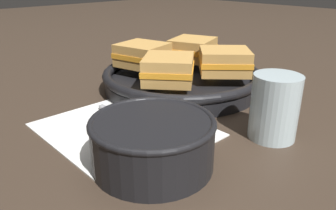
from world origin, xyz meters
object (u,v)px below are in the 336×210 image
(spoon, at_px, (138,124))
(sandwich_far_left, at_px, (169,69))
(sandwich_near_right, at_px, (143,55))
(sandwich_far_right, at_px, (225,61))
(sandwich_near_left, at_px, (193,49))
(drinking_glass, at_px, (275,107))
(soup_bowl, at_px, (153,139))
(skillet, at_px, (182,78))

(spoon, xyz_separation_m, sandwich_far_left, (-0.04, 0.11, 0.06))
(sandwich_near_right, bearing_deg, sandwich_far_right, 27.77)
(sandwich_near_left, height_order, drinking_glass, drinking_glass)
(sandwich_near_left, height_order, sandwich_far_left, same)
(soup_bowl, xyz_separation_m, skillet, (-0.18, 0.24, -0.01))
(soup_bowl, relative_size, drinking_glass, 1.62)
(spoon, xyz_separation_m, drinking_glass, (0.16, 0.12, 0.04))
(spoon, distance_m, sandwich_far_left, 0.13)
(sandwich_near_right, bearing_deg, sandwich_far_left, -17.23)
(sandwich_far_right, bearing_deg, spoon, -87.99)
(sandwich_far_left, bearing_deg, sandwich_near_right, 162.77)
(sandwich_near_left, height_order, sandwich_far_right, same)
(soup_bowl, xyz_separation_m, sandwich_near_right, (-0.25, 0.20, 0.03))
(spoon, xyz_separation_m, sandwich_near_right, (-0.16, 0.14, 0.06))
(spoon, bearing_deg, sandwich_far_left, 110.75)
(skillet, relative_size, sandwich_near_left, 3.20)
(sandwich_near_left, height_order, sandwich_near_right, same)
(soup_bowl, relative_size, sandwich_far_right, 1.19)
(sandwich_far_right, xyz_separation_m, drinking_glass, (0.17, -0.10, -0.02))
(spoon, height_order, sandwich_far_right, sandwich_far_right)
(drinking_glass, bearing_deg, sandwich_near_right, 176.33)
(soup_bowl, bearing_deg, sandwich_far_left, 130.82)
(sandwich_far_left, bearing_deg, drinking_glass, 4.42)
(skillet, relative_size, drinking_glass, 4.06)
(spoon, bearing_deg, sandwich_near_left, 114.10)
(sandwich_far_right, bearing_deg, drinking_glass, -31.21)
(sandwich_near_right, height_order, drinking_glass, drinking_glass)
(soup_bowl, xyz_separation_m, drinking_glass, (0.06, 0.18, 0.01))
(sandwich_near_left, bearing_deg, sandwich_near_right, -107.23)
(skillet, xyz_separation_m, sandwich_near_left, (-0.04, 0.07, 0.04))
(soup_bowl, height_order, sandwich_far_right, sandwich_far_right)
(sandwich_far_left, distance_m, sandwich_far_right, 0.12)
(soup_bowl, distance_m, drinking_glass, 0.19)
(spoon, height_order, drinking_glass, drinking_glass)
(sandwich_near_left, bearing_deg, soup_bowl, -55.03)
(sandwich_near_left, bearing_deg, sandwich_far_left, -62.23)
(soup_bowl, bearing_deg, skillet, 127.13)
(skillet, height_order, sandwich_far_right, sandwich_far_right)
(sandwich_near_left, distance_m, sandwich_far_right, 0.12)
(sandwich_near_left, xyz_separation_m, sandwich_far_left, (0.08, -0.15, 0.00))
(spoon, height_order, sandwich_near_right, sandwich_near_right)
(sandwich_near_right, relative_size, sandwich_far_right, 0.87)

